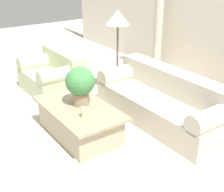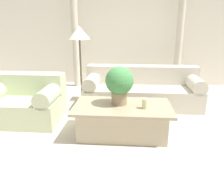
{
  "view_description": "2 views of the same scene",
  "coord_description": "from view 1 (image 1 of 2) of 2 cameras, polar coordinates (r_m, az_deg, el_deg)",
  "views": [
    {
      "loc": [
        3.64,
        -2.28,
        2.42
      ],
      "look_at": [
        0.31,
        0.06,
        0.59
      ],
      "focal_mm": 50.0,
      "sensor_mm": 36.0,
      "label": 1
    },
    {
      "loc": [
        0.18,
        -3.39,
        1.58
      ],
      "look_at": [
        -0.08,
        -0.03,
        0.49
      ],
      "focal_mm": 35.0,
      "sensor_mm": 36.0,
      "label": 2
    }
  ],
  "objects": [
    {
      "name": "wall_back",
      "position": [
        6.21,
        19.21,
        15.38
      ],
      "size": [
        10.0,
        0.06,
        3.2
      ],
      "color": "silver",
      "rests_on": "ground_plane"
    },
    {
      "name": "loveseat",
      "position": [
        6.08,
        -10.61,
        3.79
      ],
      "size": [
        1.25,
        0.88,
        0.78
      ],
      "color": "beige",
      "rests_on": "ground_plane"
    },
    {
      "name": "ground_plane",
      "position": [
        4.93,
        -2.69,
        -5.2
      ],
      "size": [
        16.0,
        16.0,
        0.0
      ],
      "primitive_type": "plane",
      "color": "beige"
    },
    {
      "name": "potted_plant",
      "position": [
        4.41,
        -5.84,
        2.31
      ],
      "size": [
        0.42,
        0.42,
        0.57
      ],
      "color": "#937F60",
      "rests_on": "coffee_table"
    },
    {
      "name": "column_left",
      "position": [
        6.79,
        8.58,
        14.19
      ],
      "size": [
        0.24,
        0.24,
        2.48
      ],
      "color": "beige",
      "rests_on": "ground_plane"
    },
    {
      "name": "sofa_long",
      "position": [
        4.99,
        9.35,
        -0.97
      ],
      "size": [
        2.3,
        0.88,
        0.78
      ],
      "color": "beige",
      "rests_on": "ground_plane"
    },
    {
      "name": "pillar_candle",
      "position": [
        4.14,
        -5.12,
        -2.99
      ],
      "size": [
        0.08,
        0.08,
        0.14
      ],
      "color": "beige",
      "rests_on": "coffee_table"
    },
    {
      "name": "floor_lamp",
      "position": [
        5.59,
        1.05,
        13.34
      ],
      "size": [
        0.42,
        0.42,
        1.57
      ],
      "color": "#4C473D",
      "rests_on": "ground_plane"
    },
    {
      "name": "coffee_table",
      "position": [
        4.57,
        -6.02,
        -4.48
      ],
      "size": [
        1.43,
        0.81,
        0.46
      ],
      "color": "tan",
      "rests_on": "ground_plane"
    }
  ]
}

